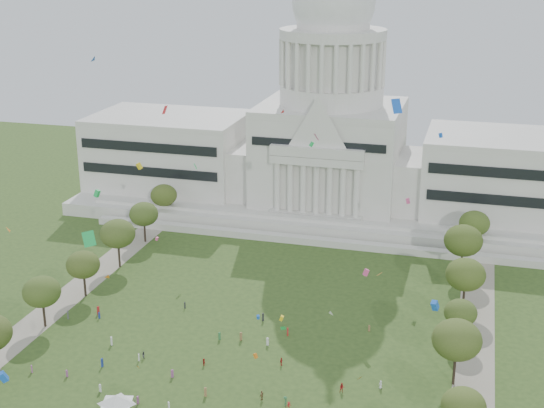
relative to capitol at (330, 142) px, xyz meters
The scene contains 26 objects.
ground 115.76m from the capitol, 90.00° to the right, with size 400.00×400.00×0.00m, color #30491C.
capitol is the anchor object (origin of this frame).
path_left 98.93m from the capitol, 119.87° to the right, with size 8.00×160.00×0.04m, color gray.
path_right 98.93m from the capitol, 60.13° to the right, with size 8.00×160.00×0.04m, color gray.
row_tree_r_1 125.12m from the capitol, 68.16° to the right, with size 7.58×7.58×10.78m.
row_tree_l_2 107.19m from the capitol, 115.07° to the right, with size 8.42×8.42×11.97m.
row_tree_r_2 106.56m from the capitol, 65.33° to the right, with size 9.55×9.55×13.58m.
row_tree_l_3 92.14m from the capitol, 118.96° to the right, with size 8.12×8.12×11.55m.
row_tree_r_3 91.98m from the capitol, 60.70° to the right, with size 7.01×7.01×9.98m.
row_tree_l_4 76.50m from the capitol, 125.78° to the right, with size 9.29×9.29×13.21m.
row_tree_r_4 78.81m from the capitol, 54.84° to the right, with size 9.19×9.19×13.06m.
row_tree_l_5 63.64m from the capitol, 136.72° to the right, with size 8.33×8.33×11.85m.
row_tree_r_5 62.67m from the capitol, 44.94° to the right, with size 9.82×9.82×13.96m.
row_tree_l_6 54.69m from the capitol, 152.45° to the right, with size 8.19×8.19×11.64m.
row_tree_r_6 54.32m from the capitol, 28.99° to the right, with size 8.42×8.42×11.97m.
event_tent 125.11m from the capitol, 96.55° to the right, with size 8.79×8.79×4.05m.
person_0 108.12m from the capitol, 73.12° to the right, with size 0.79×0.52×1.63m, color silver.
person_2 109.52m from the capitol, 77.17° to the right, with size 0.96×0.59×1.97m, color #B21E1E.
person_3 114.96m from the capitol, 82.58° to the right, with size 1.28×0.66×1.99m, color #33723F.
person_4 113.73m from the capitol, 84.93° to the right, with size 1.12×0.61×1.91m, color olive.
person_5 104.84m from the capitol, 92.76° to the right, with size 1.41×0.56×1.52m, color #B21E1E.
person_8 106.92m from the capitol, 99.84° to the right, with size 0.77×0.47×1.58m, color #4C4C51.
person_9 115.88m from the capitol, 82.19° to the right, with size 0.96×0.50×1.49m, color #B21E1E.
person_10 101.13m from the capitol, 84.08° to the right, with size 1.01×0.55×1.73m, color #B21E1E.
distant_crowd 103.00m from the capitol, 98.29° to the right, with size 67.72×40.08×1.94m.
kite_swarm 108.58m from the capitol, 88.42° to the right, with size 78.40×103.13×58.81m.
Camera 1 is at (44.47, -115.32, 80.15)m, focal length 50.00 mm.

